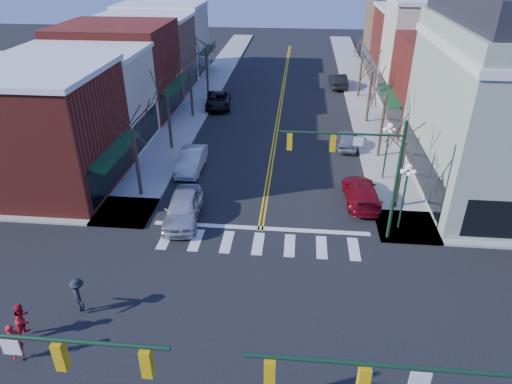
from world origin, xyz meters
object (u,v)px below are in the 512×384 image
(car_left_far, at_px, (218,100))
(pedestrian_dark_b, at_px, (79,295))
(car_right_near, at_px, (361,192))
(pedestrian_red_b, at_px, (23,319))
(pedestrian_red_a, at_px, (14,342))
(car_right_mid, at_px, (347,139))
(car_right_far, at_px, (338,81))
(car_left_near, at_px, (183,208))
(lamppost_midblock, at_px, (388,142))
(lamppost_corner, at_px, (405,186))
(car_left_mid, at_px, (191,160))

(car_left_far, xyz_separation_m, pedestrian_dark_b, (-1.22, -30.12, 0.29))
(car_left_far, height_order, car_right_near, car_left_far)
(pedestrian_red_b, bearing_deg, pedestrian_red_a, -165.83)
(car_right_mid, relative_size, car_right_far, 0.83)
(pedestrian_red_a, bearing_deg, car_right_far, 28.81)
(car_right_near, bearing_deg, car_left_far, -58.42)
(car_left_far, relative_size, pedestrian_dark_b, 3.03)
(car_left_far, height_order, pedestrian_dark_b, pedestrian_dark_b)
(car_left_far, bearing_deg, car_left_near, -93.71)
(lamppost_midblock, bearing_deg, car_right_near, -119.51)
(car_right_far, bearing_deg, car_left_far, 29.61)
(car_left_far, height_order, pedestrian_red_a, pedestrian_red_a)
(lamppost_corner, bearing_deg, pedestrian_red_a, -146.44)
(car_left_near, bearing_deg, car_left_mid, 94.71)
(car_left_far, distance_m, car_right_near, 22.42)
(lamppost_midblock, bearing_deg, car_right_far, 94.33)
(lamppost_corner, xyz_separation_m, lamppost_midblock, (0.00, 6.50, 0.00))
(car_left_far, bearing_deg, car_right_mid, -44.62)
(car_left_mid, height_order, car_right_far, car_right_far)
(car_left_mid, bearing_deg, car_left_near, -81.46)
(pedestrian_red_a, bearing_deg, lamppost_midblock, 5.26)
(car_left_near, xyz_separation_m, car_left_mid, (-1.07, 7.03, -0.08))
(car_right_far, height_order, pedestrian_red_a, pedestrian_red_a)
(lamppost_midblock, relative_size, car_right_near, 0.86)
(pedestrian_dark_b, bearing_deg, pedestrian_red_b, 97.67)
(car_left_near, height_order, pedestrian_red_a, pedestrian_red_a)
(lamppost_corner, bearing_deg, pedestrian_dark_b, -151.67)
(lamppost_corner, distance_m, car_right_near, 4.28)
(car_right_near, relative_size, car_right_mid, 1.25)
(car_right_mid, height_order, pedestrian_red_a, pedestrian_red_a)
(lamppost_corner, bearing_deg, car_right_near, 121.71)
(car_left_far, xyz_separation_m, car_right_mid, (12.48, -9.30, -0.05))
(car_right_far, bearing_deg, lamppost_midblock, 89.88)
(car_right_mid, relative_size, pedestrian_red_b, 2.44)
(car_right_mid, xyz_separation_m, pedestrian_red_b, (-15.44, -22.48, 0.29))
(pedestrian_dark_b, bearing_deg, car_right_mid, -69.22)
(car_right_mid, bearing_deg, car_right_near, 94.92)
(car_left_near, xyz_separation_m, car_right_far, (11.20, 30.47, -0.06))
(car_right_near, height_order, pedestrian_dark_b, pedestrian_dark_b)
(car_right_mid, bearing_deg, lamppost_midblock, 113.80)
(lamppost_midblock, bearing_deg, car_left_far, 134.05)
(pedestrian_red_b, bearing_deg, car_left_near, -26.26)
(lamppost_corner, height_order, pedestrian_dark_b, lamppost_corner)
(car_left_far, xyz_separation_m, pedestrian_red_b, (-2.97, -31.78, 0.24))
(lamppost_midblock, distance_m, car_left_mid, 14.25)
(car_left_far, height_order, car_right_mid, car_left_far)
(car_right_near, distance_m, pedestrian_red_b, 20.53)
(car_left_far, height_order, car_right_far, car_right_far)
(lamppost_corner, xyz_separation_m, car_right_near, (-1.92, 3.11, -2.23))
(lamppost_midblock, height_order, car_right_near, lamppost_midblock)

